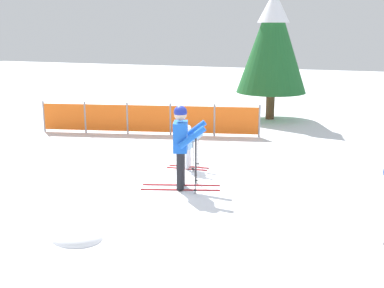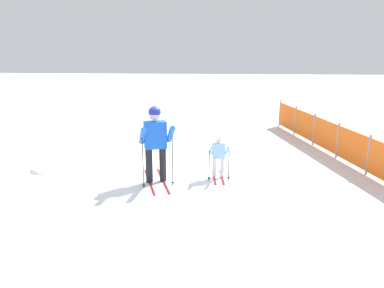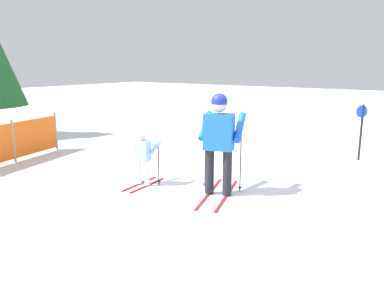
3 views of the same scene
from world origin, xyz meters
TOP-DOWN VIEW (x-y plane):
  - ground_plane at (0.00, 0.00)m, footprint 60.00×60.00m
  - skier_adult at (0.31, -0.11)m, footprint 1.67×0.92m
  - skier_child at (-0.06, 1.29)m, footprint 1.00×0.52m
  - safety_fence at (-2.50, 4.39)m, footprint 6.71×1.57m
  - snow_mound at (-0.39, -2.98)m, footprint 0.84×0.72m

SIDE VIEW (x-z plane):
  - ground_plane at x=0.00m, z-range 0.00..0.00m
  - snow_mound at x=-0.39m, z-range -0.17..0.17m
  - safety_fence at x=-2.50m, z-range 0.00..0.99m
  - skier_child at x=-0.06m, z-range 0.09..1.13m
  - skier_adult at x=0.31m, z-range 0.17..1.91m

